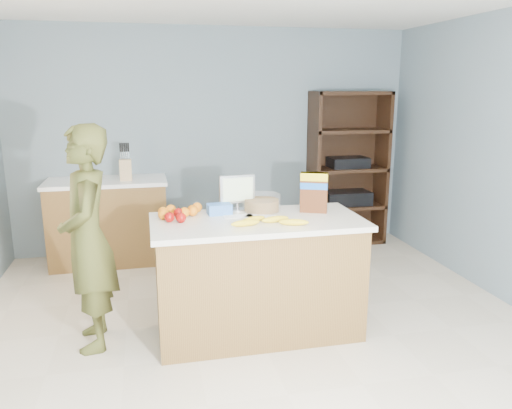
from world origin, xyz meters
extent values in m
cube|color=beige|center=(0.00, 0.00, 0.00)|extent=(4.50, 5.00, 0.02)
cube|color=slate|center=(0.00, 2.50, 1.25)|extent=(4.50, 0.02, 2.50)
cube|color=brown|center=(0.00, 0.30, 0.43)|extent=(1.50, 0.70, 0.86)
cube|color=silver|center=(0.00, 0.30, 0.88)|extent=(1.56, 0.76, 0.04)
cube|color=black|center=(0.00, 0.30, 0.05)|extent=(1.46, 0.66, 0.10)
cube|color=brown|center=(-1.20, 2.20, 0.43)|extent=(1.20, 0.60, 0.86)
cube|color=white|center=(-1.20, 2.20, 0.88)|extent=(1.24, 0.62, 0.04)
cube|color=black|center=(1.55, 2.48, 0.90)|extent=(0.90, 0.04, 1.80)
cube|color=black|center=(1.12, 2.30, 0.90)|extent=(0.04, 0.40, 1.80)
cube|color=black|center=(1.98, 2.30, 0.90)|extent=(0.04, 0.40, 1.80)
cube|color=black|center=(1.55, 2.30, 0.02)|extent=(0.90, 0.40, 0.04)
cube|color=black|center=(1.55, 2.30, 0.45)|extent=(0.90, 0.40, 0.04)
cube|color=black|center=(1.55, 2.30, 0.90)|extent=(0.90, 0.40, 0.04)
cube|color=black|center=(1.55, 2.30, 1.35)|extent=(0.90, 0.40, 0.04)
cube|color=black|center=(1.55, 2.30, 1.78)|extent=(0.90, 0.40, 0.04)
cube|color=black|center=(1.55, 2.30, 0.55)|extent=(0.55, 0.32, 0.16)
cube|color=black|center=(1.55, 2.30, 0.98)|extent=(0.45, 0.30, 0.12)
imported|color=#43441B|center=(-1.21, 0.38, 0.81)|extent=(0.45, 0.63, 1.61)
cube|color=tan|center=(-0.99, 2.12, 1.01)|extent=(0.12, 0.10, 0.22)
cylinder|color=black|center=(-1.03, 2.12, 1.17)|extent=(0.02, 0.02, 0.09)
cylinder|color=black|center=(-1.01, 2.12, 1.17)|extent=(0.02, 0.02, 0.09)
cylinder|color=black|center=(-0.99, 2.12, 1.17)|extent=(0.02, 0.02, 0.09)
cylinder|color=black|center=(-0.97, 2.12, 1.17)|extent=(0.02, 0.02, 0.09)
cylinder|color=black|center=(-0.95, 2.12, 1.17)|extent=(0.02, 0.02, 0.09)
cube|color=white|center=(-0.12, 0.41, 0.90)|extent=(0.22, 0.11, 0.00)
cube|color=white|center=(0.04, 0.38, 0.90)|extent=(0.25, 0.21, 0.00)
ellipsoid|color=yellow|center=(-0.05, 0.21, 0.92)|extent=(0.22, 0.13, 0.05)
ellipsoid|color=yellow|center=(-0.13, 0.13, 0.92)|extent=(0.22, 0.08, 0.05)
ellipsoid|color=yellow|center=(0.10, 0.19, 0.92)|extent=(0.22, 0.09, 0.05)
ellipsoid|color=yellow|center=(0.21, 0.08, 0.92)|extent=(0.22, 0.10, 0.05)
sphere|color=#920A08|center=(-0.57, 0.46, 0.94)|extent=(0.07, 0.07, 0.07)
sphere|color=#920A08|center=(-0.56, 0.32, 0.94)|extent=(0.07, 0.07, 0.07)
sphere|color=#920A08|center=(-0.64, 0.36, 0.94)|extent=(0.07, 0.07, 0.07)
sphere|color=orange|center=(-0.68, 0.44, 0.94)|extent=(0.08, 0.08, 0.08)
sphere|color=orange|center=(-0.61, 0.58, 0.94)|extent=(0.08, 0.08, 0.08)
sphere|color=orange|center=(-0.46, 0.50, 0.94)|extent=(0.08, 0.08, 0.08)
sphere|color=orange|center=(-0.46, 0.53, 0.94)|extent=(0.08, 0.08, 0.08)
sphere|color=orange|center=(-0.68, 0.52, 0.94)|extent=(0.08, 0.08, 0.08)
sphere|color=orange|center=(-0.52, 0.47, 0.94)|extent=(0.08, 0.08, 0.08)
sphere|color=orange|center=(-0.41, 0.61, 0.94)|extent=(0.08, 0.08, 0.08)
cube|color=blue|center=(-0.25, 0.51, 0.94)|extent=(0.19, 0.13, 0.08)
cylinder|color=#267219|center=(0.09, 0.54, 0.95)|extent=(0.27, 0.27, 0.09)
cylinder|color=white|center=(0.09, 0.54, 0.97)|extent=(0.30, 0.30, 0.13)
cylinder|color=silver|center=(-0.10, 0.60, 0.91)|extent=(0.12, 0.12, 0.01)
cylinder|color=silver|center=(-0.10, 0.60, 0.94)|extent=(0.02, 0.02, 0.05)
cube|color=silver|center=(-0.10, 0.60, 1.07)|extent=(0.28, 0.06, 0.22)
cube|color=yellow|center=(-0.09, 0.58, 1.07)|extent=(0.24, 0.03, 0.18)
cube|color=#592B14|center=(0.47, 0.41, 1.06)|extent=(0.22, 0.15, 0.31)
cube|color=yellow|center=(0.47, 0.41, 1.18)|extent=(0.22, 0.15, 0.06)
cube|color=blue|center=(0.47, 0.41, 1.11)|extent=(0.22, 0.15, 0.05)
camera|label=1|loc=(-0.79, -3.17, 1.86)|focal=35.00mm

